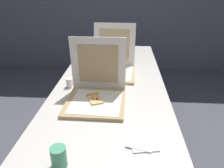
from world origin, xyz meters
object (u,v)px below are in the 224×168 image
object	(u,v)px
cup_white_near_center	(70,83)
cup_white_far	(89,62)
napkin_pile	(142,142)
table	(111,87)
cup_printed_front	(59,157)
pizza_box_middle	(113,67)
pizza_box_front	(96,93)

from	to	relation	value
cup_white_near_center	cup_white_far	size ratio (longest dim) A/B	1.00
cup_white_near_center	napkin_pile	distance (m)	0.80
table	cup_white_near_center	world-z (taller)	cup_white_near_center
cup_printed_front	napkin_pile	bearing A→B (deg)	25.10
pizza_box_middle	cup_printed_front	world-z (taller)	pizza_box_middle
pizza_box_middle	napkin_pile	xyz separation A→B (m)	(0.21, -0.92, -0.05)
table	pizza_box_middle	xyz separation A→B (m)	(0.00, 0.20, 0.11)
cup_white_far	napkin_pile	world-z (taller)	cup_white_far
table	cup_white_far	xyz separation A→B (m)	(-0.24, 0.38, 0.08)
pizza_box_middle	cup_white_far	bearing A→B (deg)	145.44
cup_printed_front	napkin_pile	distance (m)	0.42
pizza_box_front	cup_white_near_center	world-z (taller)	pizza_box_front
pizza_box_front	cup_white_near_center	size ratio (longest dim) A/B	5.92
cup_white_far	cup_printed_front	xyz separation A→B (m)	(0.07, -1.27, 0.02)
napkin_pile	pizza_box_middle	bearing A→B (deg)	102.79
pizza_box_front	cup_printed_front	distance (m)	0.59
cup_white_far	napkin_pile	bearing A→B (deg)	-67.65
pizza_box_middle	napkin_pile	world-z (taller)	pizza_box_middle
pizza_box_front	cup_white_far	size ratio (longest dim) A/B	5.92
cup_white_near_center	cup_white_far	distance (m)	0.49
pizza_box_middle	cup_white_near_center	size ratio (longest dim) A/B	7.11
table	cup_printed_front	size ratio (longest dim) A/B	21.96
table	pizza_box_front	distance (m)	0.34
cup_white_near_center	cup_printed_front	world-z (taller)	cup_printed_front
napkin_pile	cup_white_near_center	bearing A→B (deg)	130.65
table	pizza_box_middle	bearing A→B (deg)	89.38
pizza_box_middle	cup_white_near_center	distance (m)	0.44
table	napkin_pile	bearing A→B (deg)	-73.67
pizza_box_front	table	bearing A→B (deg)	76.81
pizza_box_front	cup_printed_front	world-z (taller)	pizza_box_front
cup_white_far	cup_printed_front	world-z (taller)	cup_printed_front
pizza_box_front	cup_white_near_center	xyz separation A→B (m)	(-0.23, 0.21, -0.02)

